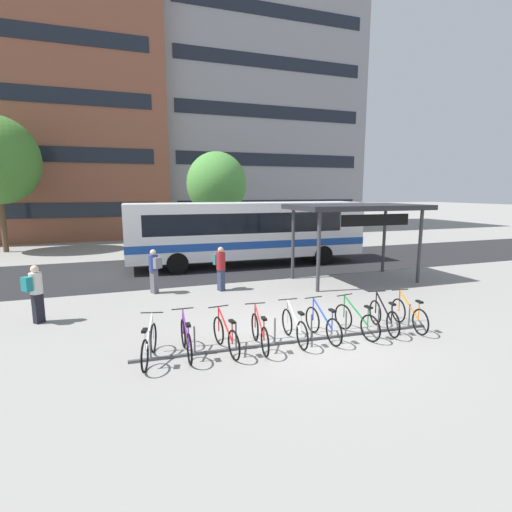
{
  "coord_description": "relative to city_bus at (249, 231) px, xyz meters",
  "views": [
    {
      "loc": [
        -4.47,
        -8.82,
        3.78
      ],
      "look_at": [
        0.06,
        4.2,
        1.44
      ],
      "focal_mm": 26.96,
      "sensor_mm": 36.0,
      "label": 1
    }
  ],
  "objects": [
    {
      "name": "parked_bicycle_white_4",
      "position": [
        -2.13,
        -10.2,
        -1.39
      ],
      "size": [
        0.52,
        1.72,
        0.99
      ],
      "rotation": [
        0.0,
        0.0,
        1.52
      ],
      "color": "black",
      "rests_on": "ground"
    },
    {
      "name": "building_centre_block",
      "position": [
        -1.09,
        28.39,
        5.46
      ],
      "size": [
        15.87,
        10.08,
        14.46
      ],
      "color": "gray",
      "rests_on": "ground"
    },
    {
      "name": "transit_shelter",
      "position": [
        3.14,
        -4.88,
        1.24
      ],
      "size": [
        5.5,
        3.19,
        3.23
      ],
      "rotation": [
        0.0,
        0.0,
        -0.01
      ],
      "color": "#38383D",
      "rests_on": "ground"
    },
    {
      "name": "building_right_wing",
      "position": [
        6.77,
        20.25,
        10.41
      ],
      "size": [
        19.18,
        12.58,
        24.37
      ],
      "color": "gray",
      "rests_on": "ground"
    },
    {
      "name": "city_bus",
      "position": [
        0.0,
        0.0,
        0.0
      ],
      "size": [
        12.08,
        2.83,
        3.2
      ],
      "rotation": [
        0.0,
        0.0,
        -0.02
      ],
      "color": "white",
      "rests_on": "ground"
    },
    {
      "name": "parked_bicycle_blue_5",
      "position": [
        -1.35,
        -10.26,
        -1.39
      ],
      "size": [
        0.52,
        1.72,
        0.99
      ],
      "rotation": [
        0.0,
        0.0,
        1.63
      ],
      "color": "black",
      "rests_on": "ground"
    },
    {
      "name": "bus_lane_asphalt",
      "position": [
        -1.61,
        0.0,
        -1.77
      ],
      "size": [
        80.0,
        7.2,
        0.01
      ],
      "primitive_type": "cube",
      "color": "#232326",
      "rests_on": "ground"
    },
    {
      "name": "parked_bicycle_red_3",
      "position": [
        -3.08,
        -10.27,
        -1.39
      ],
      "size": [
        0.52,
        1.72,
        0.99
      ],
      "rotation": [
        0.0,
        0.0,
        1.47
      ],
      "color": "black",
      "rests_on": "ground"
    },
    {
      "name": "parked_bicycle_green_6",
      "position": [
        -0.38,
        -10.32,
        -1.39
      ],
      "size": [
        0.52,
        1.71,
        0.99
      ],
      "rotation": [
        0.0,
        0.0,
        1.73
      ],
      "color": "black",
      "rests_on": "ground"
    },
    {
      "name": "parked_bicycle_orange_8",
      "position": [
        1.3,
        -10.35,
        -1.39
      ],
      "size": [
        0.52,
        1.72,
        0.99
      ],
      "rotation": [
        0.0,
        0.0,
        1.45
      ],
      "color": "black",
      "rests_on": "ground"
    },
    {
      "name": "commuter_teal_pack_2",
      "position": [
        -8.55,
        -6.49,
        -0.79
      ],
      "size": [
        0.59,
        0.58,
        1.7
      ],
      "rotation": [
        0.0,
        0.0,
        0.74
      ],
      "color": "black",
      "rests_on": "ground"
    },
    {
      "name": "ground",
      "position": [
        -1.61,
        -9.8,
        -1.78
      ],
      "size": [
        200.0,
        200.0,
        0.0
      ],
      "primitive_type": "plane",
      "color": "gray"
    },
    {
      "name": "parked_bicycle_white_0",
      "position": [
        -5.67,
        -10.17,
        -1.39
      ],
      "size": [
        0.61,
        1.68,
        0.99
      ],
      "rotation": [
        0.0,
        0.0,
        1.32
      ],
      "color": "black",
      "rests_on": "ground"
    },
    {
      "name": "building_left_wing",
      "position": [
        -11.99,
        17.84,
        8.18
      ],
      "size": [
        19.21,
        10.53,
        19.91
      ],
      "color": "brown",
      "rests_on": "ground"
    },
    {
      "name": "parked_bicycle_black_7",
      "position": [
        0.52,
        -10.28,
        -1.39
      ],
      "size": [
        0.52,
        1.7,
        0.99
      ],
      "rotation": [
        0.0,
        0.0,
        1.39
      ],
      "color": "black",
      "rests_on": "ground"
    },
    {
      "name": "commuter_teal_pack_1",
      "position": [
        -2.65,
        -4.61,
        -0.8
      ],
      "size": [
        0.45,
        0.59,
        1.7
      ],
      "rotation": [
        0.0,
        0.0,
        5.03
      ],
      "color": "#2D3851",
      "rests_on": "ground"
    },
    {
      "name": "street_tree_1",
      "position": [
        -0.0,
        6.85,
        2.47
      ],
      "size": [
        3.97,
        3.97,
        6.36
      ],
      "color": "brown",
      "rests_on": "ground"
    },
    {
      "name": "parked_bicycle_purple_1",
      "position": [
        -4.84,
        -10.12,
        -1.39
      ],
      "size": [
        0.52,
        1.72,
        0.99
      ],
      "rotation": [
        0.0,
        0.0,
        1.55
      ],
      "color": "black",
      "rests_on": "ground"
    },
    {
      "name": "commuter_grey_pack_0",
      "position": [
        -5.07,
        -4.22,
        -0.82
      ],
      "size": [
        0.53,
        0.61,
        1.66
      ],
      "rotation": [
        0.0,
        0.0,
        2.1
      ],
      "color": "#565660",
      "rests_on": "ground"
    },
    {
      "name": "parked_bicycle_red_2",
      "position": [
        -3.92,
        -10.23,
        -1.39
      ],
      "size": [
        0.52,
        1.72,
        0.99
      ],
      "rotation": [
        0.0,
        0.0,
        1.68
      ],
      "color": "black",
      "rests_on": "ground"
    },
    {
      "name": "bike_rack",
      "position": [
        -2.18,
        -10.26,
        -1.68
      ],
      "size": [
        7.93,
        0.34,
        0.7
      ],
      "rotation": [
        0.0,
        0.0,
        -0.03
      ],
      "color": "#47474C",
      "rests_on": "ground"
    }
  ]
}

